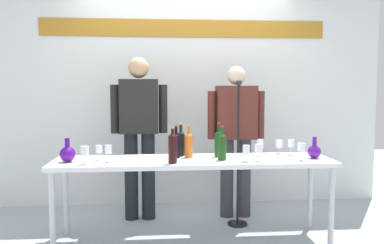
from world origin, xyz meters
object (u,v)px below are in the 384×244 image
object	(u,v)px
wine_bottle_2	(176,144)
wine_bottle_4	(218,142)
presenter_right	(236,132)
wine_glass_left_0	(85,151)
decanter_blue_right	(314,151)
presenter_left	(139,128)
display_table	(193,166)
wine_glass_left_1	(99,150)
wine_glass_right_4	(259,149)
wine_glass_right_5	(246,150)
wine_glass_right_3	(260,144)
wine_glass_right_0	(291,144)
wine_bottle_5	(222,146)
microphone_stand	(238,178)
wine_bottle_0	(189,144)
wine_glass_right_1	(279,144)
wine_bottle_3	(173,147)
wine_glass_left_2	(108,150)
wine_glass_right_2	(301,148)
decanter_blue_left	(68,154)
wine_bottle_1	(181,142)

from	to	relation	value
wine_bottle_2	wine_bottle_4	world-z (taller)	wine_bottle_4
presenter_right	wine_glass_left_0	distance (m)	1.65
decanter_blue_right	presenter_left	distance (m)	1.76
display_table	wine_glass_left_1	distance (m)	0.85
display_table	wine_glass_right_4	bearing A→B (deg)	-13.87
wine_bottle_2	wine_glass_right_5	xyz separation A→B (m)	(0.60, -0.24, -0.03)
wine_glass_right_3	wine_glass_right_0	bearing A→B (deg)	-6.94
wine_bottle_5	microphone_stand	bearing A→B (deg)	61.98
wine_bottle_0	wine_glass_right_4	world-z (taller)	wine_bottle_0
display_table	wine_glass_right_1	world-z (taller)	wine_glass_right_1
wine_glass_right_5	wine_bottle_3	bearing A→B (deg)	-179.25
wine_glass_right_0	wine_glass_right_4	world-z (taller)	wine_glass_right_0
wine_bottle_4	microphone_stand	xyz separation A→B (m)	(0.24, 0.25, -0.39)
wine_glass_right_1	wine_glass_right_4	world-z (taller)	wine_glass_right_4
wine_glass_right_1	wine_glass_left_0	bearing A→B (deg)	-167.04
wine_glass_left_1	wine_glass_right_4	world-z (taller)	wine_glass_right_4
wine_glass_left_2	wine_bottle_3	bearing A→B (deg)	-9.32
wine_bottle_2	microphone_stand	distance (m)	0.80
presenter_right	wine_glass_right_2	xyz separation A→B (m)	(0.43, -0.78, -0.06)
presenter_left	wine_glass_right_2	size ratio (longest dim) A/B	11.17
wine_glass_left_1	wine_glass_right_3	distance (m)	1.49
wine_bottle_3	wine_glass_right_5	bearing A→B (deg)	0.75
wine_glass_left_0	decanter_blue_right	bearing A→B (deg)	3.55
wine_glass_right_4	wine_glass_right_2	bearing A→B (deg)	0.71
presenter_left	wine_glass_left_1	xyz separation A→B (m)	(-0.32, -0.65, -0.13)
wine_bottle_2	wine_glass_left_0	xyz separation A→B (m)	(-0.77, -0.25, -0.02)
wine_glass_right_1	wine_glass_right_2	world-z (taller)	wine_glass_right_2
wine_bottle_5	decanter_blue_left	bearing A→B (deg)	179.25
wine_bottle_2	wine_bottle_3	xyz separation A→B (m)	(-0.04, -0.25, 0.01)
wine_glass_left_0	wine_glass_right_4	xyz separation A→B (m)	(1.48, 0.03, -0.00)
wine_bottle_5	wine_glass_right_3	size ratio (longest dim) A/B	2.02
microphone_stand	wine_bottle_2	bearing A→B (deg)	-155.10
presenter_right	display_table	bearing A→B (deg)	-128.38
wine_bottle_1	microphone_stand	world-z (taller)	microphone_stand
decanter_blue_right	microphone_stand	bearing A→B (deg)	145.94
decanter_blue_left	wine_bottle_2	world-z (taller)	wine_bottle_2
wine_bottle_1	wine_glass_right_0	size ratio (longest dim) A/B	2.05
wine_bottle_2	microphone_stand	size ratio (longest dim) A/B	0.20
decanter_blue_right	wine_bottle_0	xyz separation A→B (m)	(-1.13, 0.14, 0.06)
wine_bottle_0	wine_glass_right_3	world-z (taller)	wine_bottle_0
wine_bottle_2	wine_glass_left_2	world-z (taller)	wine_bottle_2
wine_bottle_2	wine_bottle_3	bearing A→B (deg)	-98.97
wine_glass_left_2	wine_glass_right_5	xyz separation A→B (m)	(1.18, -0.08, -0.01)
wine_glass_right_0	microphone_stand	size ratio (longest dim) A/B	0.10
wine_bottle_4	wine_glass_right_2	bearing A→B (deg)	-19.77
decanter_blue_right	presenter_left	bearing A→B (deg)	156.72
presenter_left	wine_bottle_2	size ratio (longest dim) A/B	5.66
wine_bottle_3	wine_bottle_5	xyz separation A→B (m)	(0.44, 0.11, -0.01)
wine_bottle_4	wine_glass_right_3	xyz separation A→B (m)	(0.40, 0.03, -0.03)
wine_glass_left_0	wine_glass_right_3	world-z (taller)	wine_glass_left_0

